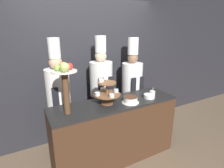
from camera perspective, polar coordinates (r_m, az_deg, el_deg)
ground_plane at (r=2.89m, az=3.95°, el=-25.66°), size 14.00×14.00×0.00m
wall_back at (r=3.24m, az=-6.97°, el=7.02°), size 10.00×0.06×2.80m
buffet_counter at (r=2.79m, az=1.01°, el=-15.03°), size 1.90×0.55×0.96m
tiered_stand at (r=2.45m, az=-1.71°, el=-2.60°), size 0.38×0.38×0.36m
fruit_pedestal at (r=2.15m, az=-15.10°, el=1.51°), size 0.30×0.30×0.66m
cake_round at (r=2.54m, az=6.03°, el=-5.16°), size 0.25×0.25×0.09m
cup_white at (r=2.93m, az=13.04°, el=-2.78°), size 0.09×0.09×0.06m
serving_bowl_near at (r=2.77m, az=12.08°, el=-3.90°), size 0.17×0.17×0.16m
chef_left at (r=2.81m, az=-17.00°, el=-3.71°), size 0.36×0.36×1.87m
chef_center_left at (r=3.01m, az=-3.48°, el=-1.15°), size 0.38×0.38×1.88m
chef_center_right at (r=3.33m, az=6.49°, el=-0.17°), size 0.38×0.38×1.84m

